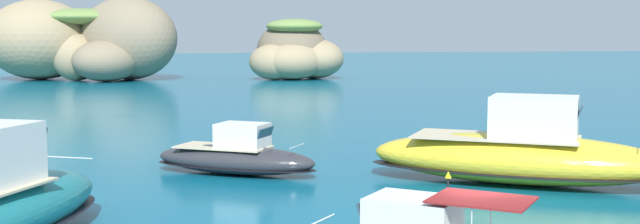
{
  "coord_description": "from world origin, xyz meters",
  "views": [
    {
      "loc": [
        -6.89,
        -15.71,
        5.45
      ],
      "look_at": [
        -1.17,
        14.17,
        2.3
      ],
      "focal_mm": 42.59,
      "sensor_mm": 36.0,
      "label": 1
    }
  ],
  "objects_px": {
    "motorboat_charcoal": "(236,157)",
    "motorboat_yellow": "(519,154)",
    "islet_large": "(82,40)",
    "channel_buoy": "(448,210)",
    "islet_small": "(296,54)"
  },
  "relations": [
    {
      "from": "islet_large",
      "to": "channel_buoy",
      "type": "height_order",
      "value": "islet_large"
    },
    {
      "from": "motorboat_charcoal",
      "to": "channel_buoy",
      "type": "xyz_separation_m",
      "value": [
        5.47,
        -8.69,
        -0.33
      ]
    },
    {
      "from": "motorboat_charcoal",
      "to": "islet_large",
      "type": "bearing_deg",
      "value": 101.46
    },
    {
      "from": "islet_small",
      "to": "channel_buoy",
      "type": "relative_size",
      "value": 8.98
    },
    {
      "from": "motorboat_yellow",
      "to": "islet_large",
      "type": "bearing_deg",
      "value": 108.66
    },
    {
      "from": "islet_small",
      "to": "islet_large",
      "type": "bearing_deg",
      "value": 172.72
    },
    {
      "from": "islet_large",
      "to": "channel_buoy",
      "type": "distance_m",
      "value": 75.48
    },
    {
      "from": "islet_small",
      "to": "motorboat_yellow",
      "type": "xyz_separation_m",
      "value": [
        -2.08,
        -65.02,
        -1.94
      ]
    },
    {
      "from": "islet_large",
      "to": "islet_small",
      "type": "height_order",
      "value": "islet_large"
    },
    {
      "from": "islet_small",
      "to": "motorboat_charcoal",
      "type": "xyz_separation_m",
      "value": [
        -12.08,
        -61.15,
        -2.34
      ]
    },
    {
      "from": "channel_buoy",
      "to": "motorboat_yellow",
      "type": "bearing_deg",
      "value": 46.76
    },
    {
      "from": "motorboat_yellow",
      "to": "channel_buoy",
      "type": "xyz_separation_m",
      "value": [
        -4.53,
        -4.81,
        -0.74
      ]
    },
    {
      "from": "motorboat_charcoal",
      "to": "motorboat_yellow",
      "type": "relative_size",
      "value": 0.62
    },
    {
      "from": "islet_large",
      "to": "motorboat_charcoal",
      "type": "height_order",
      "value": "islet_large"
    },
    {
      "from": "islet_small",
      "to": "motorboat_charcoal",
      "type": "height_order",
      "value": "islet_small"
    }
  ]
}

